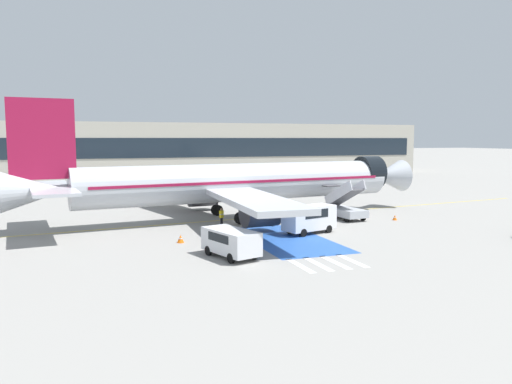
{
  "coord_description": "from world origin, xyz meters",
  "views": [
    {
      "loc": [
        -13.51,
        -44.27,
        7.67
      ],
      "look_at": [
        2.47,
        0.16,
        2.62
      ],
      "focal_mm": 35.0,
      "sensor_mm": 36.0,
      "label": 1
    }
  ],
  "objects_px": {
    "fuel_tanker": "(150,185)",
    "service_van_1": "(309,217)",
    "traffic_cone_0": "(181,239)",
    "traffic_cone_1": "(395,218)",
    "ground_crew_0": "(221,216)",
    "boarding_stairs_forward": "(344,209)",
    "terminal_building": "(202,150)",
    "airliner": "(236,183)",
    "service_van_0": "(231,241)",
    "ground_crew_1": "(273,215)"
  },
  "relations": [
    {
      "from": "service_van_1",
      "to": "terminal_building",
      "type": "distance_m",
      "value": 65.84
    },
    {
      "from": "service_van_1",
      "to": "traffic_cone_1",
      "type": "xyz_separation_m",
      "value": [
        10.52,
        3.19,
        -1.09
      ]
    },
    {
      "from": "airliner",
      "to": "traffic_cone_1",
      "type": "xyz_separation_m",
      "value": [
        13.93,
        -5.64,
        -3.24
      ]
    },
    {
      "from": "airliner",
      "to": "service_van_1",
      "type": "xyz_separation_m",
      "value": [
        3.41,
        -8.84,
        -2.15
      ]
    },
    {
      "from": "service_van_0",
      "to": "terminal_building",
      "type": "bearing_deg",
      "value": 60.76
    },
    {
      "from": "boarding_stairs_forward",
      "to": "traffic_cone_0",
      "type": "distance_m",
      "value": 17.93
    },
    {
      "from": "fuel_tanker",
      "to": "service_van_1",
      "type": "xyz_separation_m",
      "value": [
        8.78,
        -29.37,
        -0.32
      ]
    },
    {
      "from": "fuel_tanker",
      "to": "ground_crew_0",
      "type": "distance_m",
      "value": 24.17
    },
    {
      "from": "ground_crew_0",
      "to": "ground_crew_1",
      "type": "xyz_separation_m",
      "value": [
        4.34,
        -1.36,
        0.03
      ]
    },
    {
      "from": "airliner",
      "to": "boarding_stairs_forward",
      "type": "xyz_separation_m",
      "value": [
        9.79,
        -3.29,
        -2.51
      ]
    },
    {
      "from": "fuel_tanker",
      "to": "traffic_cone_0",
      "type": "height_order",
      "value": "fuel_tanker"
    },
    {
      "from": "service_van_0",
      "to": "ground_crew_1",
      "type": "xyz_separation_m",
      "value": [
        6.88,
        9.83,
        -0.14
      ]
    },
    {
      "from": "terminal_building",
      "to": "service_van_0",
      "type": "bearing_deg",
      "value": -102.17
    },
    {
      "from": "traffic_cone_0",
      "to": "traffic_cone_1",
      "type": "distance_m",
      "value": 21.39
    },
    {
      "from": "traffic_cone_0",
      "to": "ground_crew_0",
      "type": "bearing_deg",
      "value": 49.54
    },
    {
      "from": "traffic_cone_0",
      "to": "terminal_building",
      "type": "bearing_deg",
      "value": 75.01
    },
    {
      "from": "fuel_tanker",
      "to": "service_van_0",
      "type": "xyz_separation_m",
      "value": [
        0.36,
        -35.17,
        -0.55
      ]
    },
    {
      "from": "service_van_0",
      "to": "ground_crew_0",
      "type": "height_order",
      "value": "service_van_0"
    },
    {
      "from": "service_van_1",
      "to": "ground_crew_0",
      "type": "bearing_deg",
      "value": -149.01
    },
    {
      "from": "service_van_1",
      "to": "traffic_cone_0",
      "type": "relative_size",
      "value": 8.13
    },
    {
      "from": "ground_crew_1",
      "to": "traffic_cone_0",
      "type": "relative_size",
      "value": 2.85
    },
    {
      "from": "fuel_tanker",
      "to": "service_van_0",
      "type": "relative_size",
      "value": 2.23
    },
    {
      "from": "service_van_1",
      "to": "traffic_cone_1",
      "type": "bearing_deg",
      "value": 90.37
    },
    {
      "from": "traffic_cone_1",
      "to": "ground_crew_0",
      "type": "bearing_deg",
      "value": 172.35
    },
    {
      "from": "ground_crew_0",
      "to": "ground_crew_1",
      "type": "height_order",
      "value": "ground_crew_1"
    },
    {
      "from": "terminal_building",
      "to": "ground_crew_1",
      "type": "bearing_deg",
      "value": -97.87
    },
    {
      "from": "boarding_stairs_forward",
      "to": "terminal_building",
      "type": "distance_m",
      "value": 59.97
    },
    {
      "from": "airliner",
      "to": "fuel_tanker",
      "type": "height_order",
      "value": "airliner"
    },
    {
      "from": "boarding_stairs_forward",
      "to": "ground_crew_1",
      "type": "xyz_separation_m",
      "value": [
        -7.93,
        -1.51,
        -0.01
      ]
    },
    {
      "from": "traffic_cone_0",
      "to": "traffic_cone_1",
      "type": "height_order",
      "value": "traffic_cone_0"
    },
    {
      "from": "service_van_1",
      "to": "ground_crew_1",
      "type": "relative_size",
      "value": 2.85
    },
    {
      "from": "ground_crew_0",
      "to": "traffic_cone_1",
      "type": "height_order",
      "value": "ground_crew_0"
    },
    {
      "from": "airliner",
      "to": "terminal_building",
      "type": "relative_size",
      "value": 0.42
    },
    {
      "from": "boarding_stairs_forward",
      "to": "fuel_tanker",
      "type": "distance_m",
      "value": 28.25
    },
    {
      "from": "service_van_0",
      "to": "traffic_cone_0",
      "type": "height_order",
      "value": "service_van_0"
    },
    {
      "from": "service_van_0",
      "to": "service_van_1",
      "type": "height_order",
      "value": "service_van_1"
    },
    {
      "from": "fuel_tanker",
      "to": "service_van_1",
      "type": "distance_m",
      "value": 30.66
    },
    {
      "from": "airliner",
      "to": "traffic_cone_0",
      "type": "height_order",
      "value": "airliner"
    },
    {
      "from": "traffic_cone_0",
      "to": "terminal_building",
      "type": "height_order",
      "value": "terminal_building"
    },
    {
      "from": "airliner",
      "to": "ground_crew_1",
      "type": "distance_m",
      "value": 5.73
    },
    {
      "from": "service_van_0",
      "to": "traffic_cone_0",
      "type": "bearing_deg",
      "value": 94.07
    },
    {
      "from": "traffic_cone_0",
      "to": "traffic_cone_1",
      "type": "relative_size",
      "value": 1.21
    },
    {
      "from": "airliner",
      "to": "service_van_1",
      "type": "height_order",
      "value": "airliner"
    },
    {
      "from": "fuel_tanker",
      "to": "service_van_1",
      "type": "relative_size",
      "value": 2.18
    },
    {
      "from": "boarding_stairs_forward",
      "to": "ground_crew_1",
      "type": "distance_m",
      "value": 8.07
    },
    {
      "from": "airliner",
      "to": "service_van_1",
      "type": "relative_size",
      "value": 8.54
    },
    {
      "from": "airliner",
      "to": "ground_crew_1",
      "type": "xyz_separation_m",
      "value": [
        1.86,
        -4.8,
        -2.52
      ]
    },
    {
      "from": "ground_crew_1",
      "to": "traffic_cone_1",
      "type": "relative_size",
      "value": 3.46
    },
    {
      "from": "service_van_0",
      "to": "ground_crew_0",
      "type": "relative_size",
      "value": 2.88
    },
    {
      "from": "traffic_cone_0",
      "to": "service_van_0",
      "type": "bearing_deg",
      "value": -68.87
    }
  ]
}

